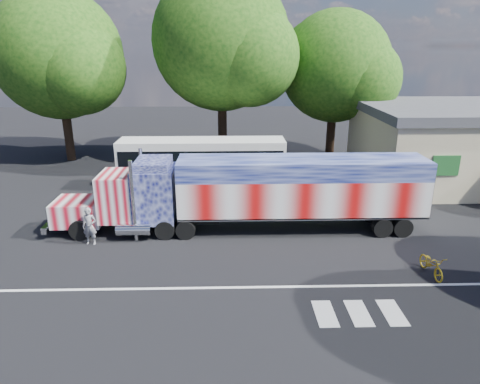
{
  "coord_description": "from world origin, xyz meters",
  "views": [
    {
      "loc": [
        -0.54,
        -17.6,
        8.95
      ],
      "look_at": [
        0.0,
        3.0,
        1.9
      ],
      "focal_mm": 32.0,
      "sensor_mm": 36.0,
      "label": 1
    }
  ],
  "objects_px": {
    "semi_truck": "(255,191)",
    "coach_bus": "(202,162)",
    "tree_nw_a": "(60,55)",
    "tree_n_mid": "(224,42)",
    "bicycle": "(432,264)",
    "woman": "(89,226)",
    "tree_ne_a": "(337,67)"
  },
  "relations": [
    {
      "from": "semi_truck",
      "to": "coach_bus",
      "type": "xyz_separation_m",
      "value": [
        -3.06,
        7.35,
        -0.43
      ]
    },
    {
      "from": "coach_bus",
      "to": "tree_nw_a",
      "type": "bearing_deg",
      "value": 146.97
    },
    {
      "from": "tree_n_mid",
      "to": "tree_nw_a",
      "type": "height_order",
      "value": "tree_n_mid"
    },
    {
      "from": "bicycle",
      "to": "tree_n_mid",
      "type": "height_order",
      "value": "tree_n_mid"
    },
    {
      "from": "tree_nw_a",
      "to": "bicycle",
      "type": "bearing_deg",
      "value": -42.42
    },
    {
      "from": "woman",
      "to": "tree_ne_a",
      "type": "height_order",
      "value": "tree_ne_a"
    },
    {
      "from": "bicycle",
      "to": "tree_nw_a",
      "type": "height_order",
      "value": "tree_nw_a"
    },
    {
      "from": "coach_bus",
      "to": "tree_n_mid",
      "type": "bearing_deg",
      "value": 77.02
    },
    {
      "from": "tree_nw_a",
      "to": "tree_ne_a",
      "type": "bearing_deg",
      "value": -0.11
    },
    {
      "from": "semi_truck",
      "to": "tree_ne_a",
      "type": "distance_m",
      "value": 17.12
    },
    {
      "from": "woman",
      "to": "tree_n_mid",
      "type": "relative_size",
      "value": 0.13
    },
    {
      "from": "semi_truck",
      "to": "woman",
      "type": "bearing_deg",
      "value": -169.32
    },
    {
      "from": "bicycle",
      "to": "coach_bus",
      "type": "bearing_deg",
      "value": 125.47
    },
    {
      "from": "bicycle",
      "to": "tree_ne_a",
      "type": "height_order",
      "value": "tree_ne_a"
    },
    {
      "from": "semi_truck",
      "to": "tree_ne_a",
      "type": "bearing_deg",
      "value": 63.37
    },
    {
      "from": "tree_nw_a",
      "to": "coach_bus",
      "type": "bearing_deg",
      "value": -33.03
    },
    {
      "from": "bicycle",
      "to": "tree_nw_a",
      "type": "relative_size",
      "value": 0.14
    },
    {
      "from": "bicycle",
      "to": "tree_n_mid",
      "type": "bearing_deg",
      "value": 110.88
    },
    {
      "from": "coach_bus",
      "to": "woman",
      "type": "bearing_deg",
      "value": -118.62
    },
    {
      "from": "tree_n_mid",
      "to": "tree_ne_a",
      "type": "distance_m",
      "value": 9.15
    },
    {
      "from": "coach_bus",
      "to": "bicycle",
      "type": "distance_m",
      "value": 15.8
    },
    {
      "from": "bicycle",
      "to": "semi_truck",
      "type": "bearing_deg",
      "value": 141.48
    },
    {
      "from": "bicycle",
      "to": "tree_nw_a",
      "type": "xyz_separation_m",
      "value": [
        -21.2,
        19.37,
        7.81
      ]
    },
    {
      "from": "tree_ne_a",
      "to": "woman",
      "type": "bearing_deg",
      "value": -133.42
    },
    {
      "from": "semi_truck",
      "to": "woman",
      "type": "relative_size",
      "value": 10.36
    },
    {
      "from": "tree_nw_a",
      "to": "woman",
      "type": "bearing_deg",
      "value": -68.55
    },
    {
      "from": "woman",
      "to": "tree_n_mid",
      "type": "distance_m",
      "value": 18.36
    },
    {
      "from": "tree_n_mid",
      "to": "tree_ne_a",
      "type": "xyz_separation_m",
      "value": [
        8.91,
        0.93,
        -1.88
      ]
    },
    {
      "from": "woman",
      "to": "bicycle",
      "type": "height_order",
      "value": "woman"
    },
    {
      "from": "bicycle",
      "to": "tree_ne_a",
      "type": "bearing_deg",
      "value": 84.93
    },
    {
      "from": "semi_truck",
      "to": "tree_n_mid",
      "type": "relative_size",
      "value": 1.3
    },
    {
      "from": "woman",
      "to": "tree_nw_a",
      "type": "relative_size",
      "value": 0.14
    }
  ]
}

